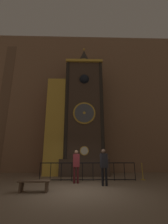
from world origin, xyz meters
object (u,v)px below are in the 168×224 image
at_px(visitor_far, 104,163).
at_px(stanchion_post, 143,174).
at_px(visitor_bench, 34,184).
at_px(visitor_near, 76,163).
at_px(clock_tower, 78,115).

bearing_deg(visitor_far, stanchion_post, 18.64).
bearing_deg(visitor_bench, visitor_near, 46.44).
bearing_deg(visitor_near, clock_tower, 84.06).
height_order(visitor_far, stanchion_post, visitor_far).
bearing_deg(clock_tower, visitor_near, -89.87).
height_order(clock_tower, visitor_far, clock_tower).
bearing_deg(visitor_bench, clock_tower, 70.51).
xyz_separation_m(clock_tower, visitor_near, (0.01, -2.90, -3.32)).
distance_m(stanchion_post, visitor_bench, 6.12).
bearing_deg(clock_tower, visitor_bench, -109.49).
height_order(stanchion_post, visitor_bench, stanchion_post).
bearing_deg(clock_tower, visitor_far, -68.53).
distance_m(visitor_near, visitor_far, 1.52).
xyz_separation_m(visitor_far, stanchion_post, (2.49, 1.55, -0.73)).
bearing_deg(stanchion_post, visitor_bench, -154.42).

